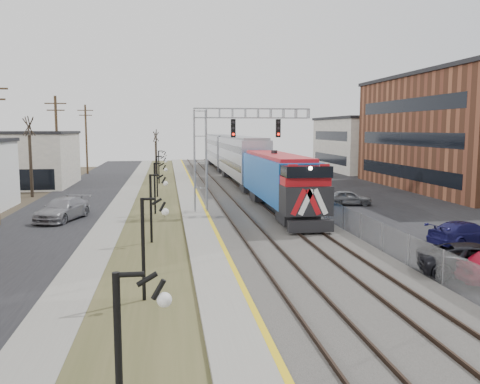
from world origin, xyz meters
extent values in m
cube|color=black|center=(-11.50, 35.00, 0.02)|extent=(7.00, 120.00, 0.04)
cube|color=gray|center=(-7.00, 35.00, 0.04)|extent=(2.00, 120.00, 0.08)
cube|color=#424524|center=(-4.00, 35.00, 0.03)|extent=(4.00, 120.00, 0.06)
cube|color=gray|center=(-1.00, 35.00, 0.12)|extent=(2.00, 120.00, 0.24)
cube|color=#595651|center=(4.00, 35.00, 0.10)|extent=(8.00, 120.00, 0.20)
cube|color=black|center=(16.00, 35.00, 0.02)|extent=(16.00, 120.00, 0.04)
cube|color=gold|center=(-0.12, 35.00, 0.24)|extent=(0.24, 120.00, 0.01)
cube|color=#2D2119|center=(1.25, 35.00, 0.28)|extent=(0.08, 120.00, 0.15)
cube|color=#2D2119|center=(2.75, 35.00, 0.28)|extent=(0.08, 120.00, 0.15)
cube|color=#2D2119|center=(4.75, 35.00, 0.28)|extent=(0.08, 120.00, 0.15)
cube|color=#2D2119|center=(6.25, 35.00, 0.28)|extent=(0.08, 120.00, 0.15)
cube|color=#1556B2|center=(5.50, 26.92, 2.47)|extent=(3.00, 17.00, 4.25)
cube|color=black|center=(5.50, 18.22, 0.70)|extent=(2.80, 0.50, 0.70)
cube|color=#979AA1|center=(5.50, 47.22, 3.01)|extent=(3.00, 22.00, 5.33)
cube|color=#979AA1|center=(5.50, 70.02, 3.01)|extent=(3.00, 22.00, 5.33)
cube|color=gray|center=(-0.50, 28.00, 4.00)|extent=(1.00, 1.00, 8.00)
cube|color=gray|center=(3.50, 28.00, 7.75)|extent=(9.00, 0.80, 0.80)
cube|color=black|center=(2.00, 27.55, 6.60)|extent=(0.35, 0.25, 1.40)
cube|color=black|center=(5.50, 27.55, 6.60)|extent=(0.35, 0.25, 1.40)
cylinder|color=black|center=(-4.00, -2.00, 2.00)|extent=(0.14, 0.14, 4.00)
cylinder|color=black|center=(-4.00, 8.00, 2.00)|extent=(0.14, 0.14, 4.00)
cylinder|color=black|center=(-4.00, 18.00, 2.00)|extent=(0.14, 0.14, 4.00)
cylinder|color=black|center=(-4.00, 28.00, 2.00)|extent=(0.14, 0.14, 4.00)
cylinder|color=black|center=(-4.00, 38.00, 2.00)|extent=(0.14, 0.14, 4.00)
cylinder|color=black|center=(-4.00, 50.00, 2.00)|extent=(0.14, 0.14, 4.00)
cylinder|color=#4C3823|center=(-14.50, 45.00, 5.00)|extent=(0.28, 0.28, 10.00)
cylinder|color=#4C3823|center=(-14.50, 65.00, 5.00)|extent=(0.28, 0.28, 10.00)
cube|color=gray|center=(8.20, 35.00, 0.80)|extent=(0.04, 120.00, 1.60)
cube|color=beige|center=(-21.00, 50.00, 3.00)|extent=(14.00, 12.00, 6.00)
cube|color=brown|center=(30.00, 40.00, 6.00)|extent=(16.00, 26.00, 12.00)
cube|color=beige|center=(30.00, 65.00, 4.00)|extent=(16.00, 18.00, 8.00)
cylinder|color=#382D23|center=(-16.00, 40.00, 2.97)|extent=(0.30, 0.30, 5.95)
cylinder|color=#382D23|center=(-4.50, 60.00, 2.45)|extent=(0.30, 0.30, 4.90)
imported|color=black|center=(10.55, 9.08, 0.72)|extent=(5.69, 3.83, 1.45)
imported|color=#191854|center=(13.53, 14.86, 0.68)|extent=(5.01, 3.13, 1.35)
imported|color=slate|center=(12.42, 30.37, 0.65)|extent=(4.04, 2.33, 1.29)
imported|color=gray|center=(-10.53, 26.38, 0.79)|extent=(3.74, 5.86, 1.58)
camera|label=1|loc=(-3.06, -11.05, 6.55)|focal=38.00mm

